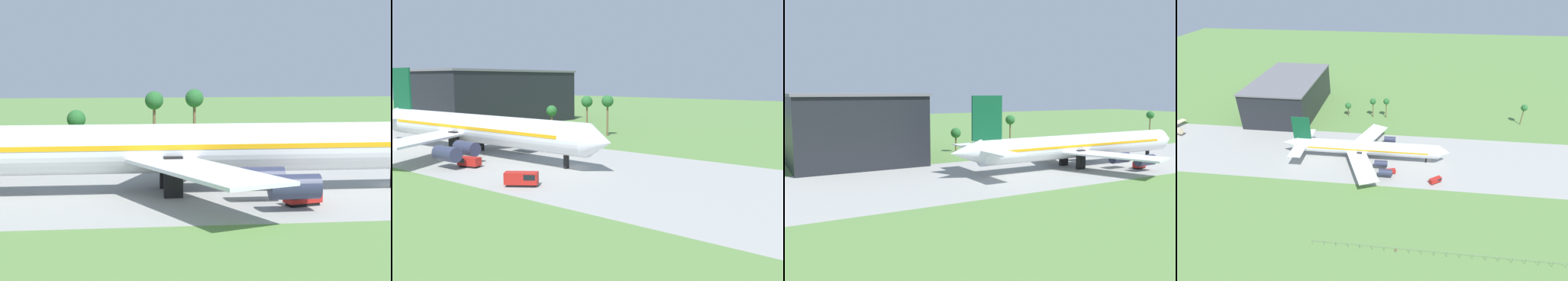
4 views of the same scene
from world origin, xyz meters
TOP-DOWN VIEW (x-y plane):
  - ground_plane at (0.00, 0.00)m, footprint 600.00×600.00m
  - taxiway_strip at (0.00, 0.00)m, footprint 320.00×44.00m
  - jet_airliner at (-29.66, -1.94)m, footprint 79.02×52.68m
  - baggage_tug at (-16.83, -12.64)m, footprint 4.77×3.12m
  - fuel_truck at (2.83, -16.94)m, footprint 5.53×4.69m
  - perimeter_fence at (0.00, -55.00)m, footprint 80.10×0.10m
  - no_stopping_sign at (-12.25, -55.31)m, footprint 0.44×0.08m
  - terminal_building at (-83.65, 49.11)m, footprint 36.72×61.20m
  - palm_tree_row at (-10.98, 43.16)m, footprint 104.28×3.60m

SIDE VIEW (x-z plane):
  - ground_plane at x=0.00m, z-range 0.00..0.00m
  - taxiway_strip at x=0.00m, z-range 0.00..0.02m
  - no_stopping_sign at x=-12.25m, z-range 0.21..1.89m
  - baggage_tug at x=-16.83m, z-range 0.10..2.10m
  - fuel_truck at x=2.83m, z-range 0.10..2.42m
  - perimeter_fence at x=0.00m, z-range 0.40..2.50m
  - jet_airliner at x=-29.66m, z-range -4.20..15.99m
  - palm_tree_row at x=-10.98m, z-range 3.02..15.42m
  - terminal_building at x=-83.65m, z-range 0.02..20.67m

